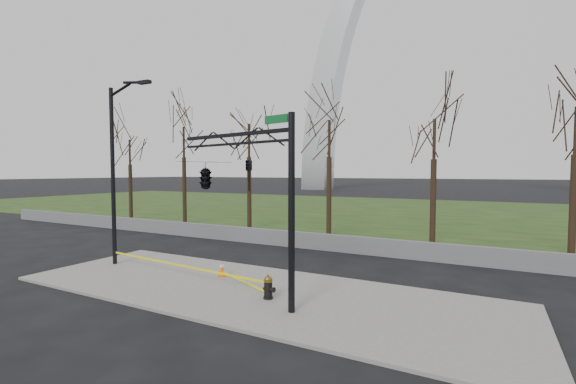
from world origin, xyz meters
The scene contains 11 objects.
ground centered at (0.00, 0.00, 0.00)m, with size 500.00×500.00×0.00m, color black.
sidewalk centered at (0.00, 0.00, 0.05)m, with size 18.00×6.00×0.10m, color slate.
grass_strip centered at (0.00, 30.00, 0.03)m, with size 120.00×40.00×0.06m, color #1F3714.
guardrail centered at (0.00, 8.00, 0.45)m, with size 60.00×0.30×0.90m, color #59595B.
gateway_arch centered at (0.00, 75.00, 32.50)m, with size 66.00×6.00×65.00m, color silver, non-canonical shape.
tree_row centered at (-1.79, 12.00, 4.39)m, with size 42.43×4.00×8.77m.
fire_hydrant centered at (1.07, -0.55, 0.47)m, with size 0.50×0.33×0.80m.
traffic_cone centered at (-1.95, 0.89, 0.40)m, with size 0.40×0.40×0.60m.
street_light centered at (-7.34, 0.32, 4.69)m, with size 2.39×0.32×8.21m.
traffic_signal_mast centered at (-0.88, -0.59, 4.15)m, with size 5.00×2.54×6.00m.
caution_tape centered at (-2.48, -0.04, 0.53)m, with size 8.62×1.44×0.41m.
Camera 1 is at (7.42, -11.17, 4.26)m, focal length 23.83 mm.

